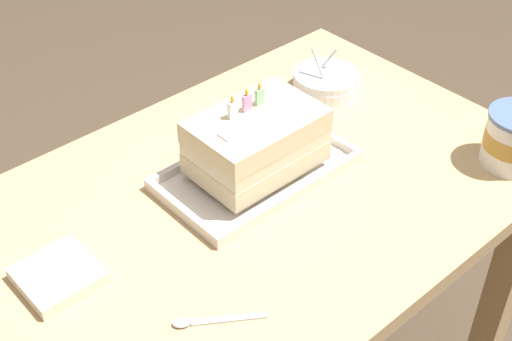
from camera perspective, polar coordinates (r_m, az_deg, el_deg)
dining_table at (r=1.37m, az=-0.02°, el=-5.06°), size 1.08×0.71×0.69m
foil_tray at (r=1.33m, az=0.02°, el=-0.12°), size 0.36×0.21×0.02m
birthday_cake at (r=1.28m, az=0.02°, el=2.37°), size 0.23×0.15×0.15m
bowl_stack at (r=1.56m, az=5.60°, el=7.02°), size 0.14×0.14×0.10m
serving_spoon_near_tray at (r=1.09m, az=-4.30°, el=-11.88°), size 0.13×0.09×0.01m
napkin_pile at (r=1.17m, az=-15.46°, el=-8.08°), size 0.12×0.12×0.02m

